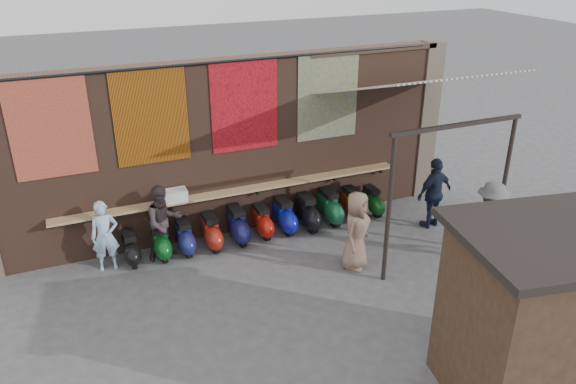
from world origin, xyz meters
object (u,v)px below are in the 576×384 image
at_px(shelf_box, 172,196).
at_px(shopper_navy, 434,193).
at_px(market_stall, 544,321).
at_px(scooter_stool_1, 161,242).
at_px(scooter_stool_2, 185,237).
at_px(scooter_stool_3, 211,232).
at_px(scooter_stool_8, 330,207).
at_px(scooter_stool_5, 262,222).
at_px(scooter_stool_9, 353,204).
at_px(scooter_stool_10, 372,201).
at_px(scooter_stool_6, 284,216).
at_px(scooter_stool_7, 307,213).
at_px(shopper_grey, 489,222).
at_px(shopper_tan, 356,231).
at_px(diner_left, 105,236).
at_px(scooter_stool_0, 131,249).
at_px(scooter_stool_4, 238,225).
at_px(diner_right, 164,222).

height_order(shelf_box, shopper_navy, shopper_navy).
bearing_deg(market_stall, scooter_stool_1, 135.45).
xyz_separation_m(scooter_stool_2, shopper_navy, (5.69, -1.09, 0.50)).
xyz_separation_m(scooter_stool_3, scooter_stool_8, (2.94, 0.05, 0.03)).
relative_size(scooter_stool_5, scooter_stool_9, 0.95).
bearing_deg(scooter_stool_9, shelf_box, 176.21).
height_order(scooter_stool_1, market_stall, market_stall).
relative_size(scooter_stool_9, scooter_stool_10, 1.10).
relative_size(scooter_stool_6, scooter_stool_7, 0.99).
xyz_separation_m(scooter_stool_3, shopper_grey, (5.24, -2.74, 0.51)).
xyz_separation_m(scooter_stool_2, shopper_tan, (3.12, -1.96, 0.48)).
height_order(diner_left, shopper_tan, shopper_tan).
bearing_deg(shopper_tan, shelf_box, 104.56).
xyz_separation_m(scooter_stool_1, scooter_stool_9, (4.67, 0.01, 0.01)).
relative_size(scooter_stool_0, scooter_stool_10, 1.00).
height_order(scooter_stool_0, market_stall, market_stall).
bearing_deg(shelf_box, shopper_tan, -34.57).
bearing_deg(shopper_grey, market_stall, 88.70).
bearing_deg(scooter_stool_4, scooter_stool_10, -0.03).
xyz_separation_m(scooter_stool_6, diner_right, (-2.78, -0.05, 0.43)).
relative_size(diner_right, shopper_navy, 0.96).
height_order(scooter_stool_3, diner_left, diner_left).
xyz_separation_m(scooter_stool_4, diner_right, (-1.63, -0.03, 0.43)).
distance_m(shopper_grey, market_stall, 3.95).
distance_m(shelf_box, scooter_stool_1, 1.02).
height_order(diner_right, shopper_grey, shopper_grey).
height_order(scooter_stool_2, scooter_stool_10, scooter_stool_2).
bearing_deg(scooter_stool_9, shopper_grey, -58.87).
bearing_deg(scooter_stool_9, scooter_stool_7, -178.63).
distance_m(scooter_stool_9, diner_right, 4.59).
height_order(scooter_stool_1, scooter_stool_8, scooter_stool_8).
xyz_separation_m(scooter_stool_10, diner_right, (-5.13, -0.03, 0.48)).
distance_m(scooter_stool_7, scooter_stool_9, 1.23).
relative_size(shelf_box, market_stall, 0.23).
xyz_separation_m(shelf_box, scooter_stool_1, (-0.39, -0.29, -0.89)).
bearing_deg(diner_right, scooter_stool_0, 166.86).
distance_m(shelf_box, scooter_stool_10, 4.94).
bearing_deg(scooter_stool_8, scooter_stool_3, -179.10).
bearing_deg(shelf_box, scooter_stool_8, -4.27).
height_order(scooter_stool_0, scooter_stool_6, scooter_stool_6).
bearing_deg(scooter_stool_3, scooter_stool_5, 2.96).
relative_size(scooter_stool_3, scooter_stool_4, 0.95).
relative_size(scooter_stool_4, scooter_stool_10, 1.17).
bearing_deg(scooter_stool_8, scooter_stool_0, -179.78).
distance_m(diner_right, shopper_grey, 6.83).
xyz_separation_m(scooter_stool_10, shopper_tan, (-1.59, -1.97, 0.51)).
bearing_deg(scooter_stool_8, scooter_stool_7, -176.29).
relative_size(scooter_stool_9, diner_left, 0.52).
relative_size(scooter_stool_10, diner_left, 0.47).
bearing_deg(shopper_grey, scooter_stool_8, -20.81).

